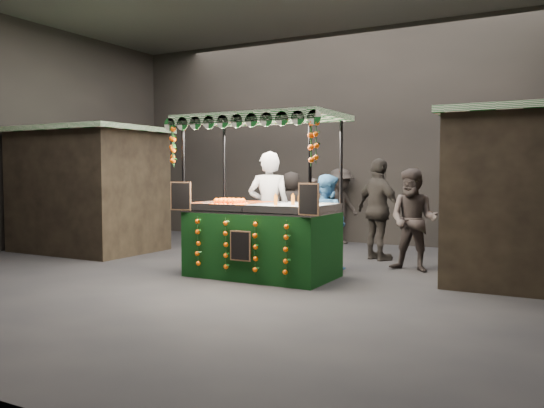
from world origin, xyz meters
The scene contains 12 objects.
ground centered at (0.00, 0.00, 0.00)m, with size 12.00×12.00×0.00m, color black.
market_hall centered at (0.00, 0.00, 3.38)m, with size 12.10×10.10×5.05m.
neighbour_stall_left centered at (-4.40, 1.00, 1.31)m, with size 3.00×2.20×2.60m.
juice_stall centered at (0.32, 0.13, 0.79)m, with size 2.64×1.55×2.56m.
vendor_grey centered at (0.01, 0.95, 1.01)m, with size 0.86×0.71×2.03m.
vendor_blue centered at (0.96, 1.26, 0.82)m, with size 0.97×0.87×1.63m.
shopper_0 centered at (0.06, 2.75, 0.77)m, with size 0.67×0.60×1.54m.
shopper_1 centered at (2.31, 1.80, 0.87)m, with size 0.89×0.73×1.73m.
shopper_2 centered at (1.42, 2.68, 0.97)m, with size 1.21×1.00×1.93m.
shopper_3 centered at (-0.11, 4.60, 0.88)m, with size 1.07×1.30×1.75m.
shopper_4 centered at (-1.14, 4.12, 0.84)m, with size 0.94×0.76×1.68m.
shopper_6 centered at (2.71, 4.34, 0.80)m, with size 0.58×0.69×1.61m.
Camera 1 is at (4.70, -7.56, 1.67)m, focal length 36.99 mm.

